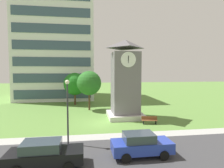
% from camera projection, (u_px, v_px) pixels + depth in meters
% --- Properties ---
extents(ground_plane, '(160.00, 160.00, 0.00)m').
position_uv_depth(ground_plane, '(103.00, 124.00, 21.38)').
color(ground_plane, '#567F38').
extents(street_asphalt, '(120.00, 7.20, 0.01)m').
position_uv_depth(street_asphalt, '(114.00, 158.00, 12.78)').
color(street_asphalt, '#38383A').
rests_on(street_asphalt, ground).
extents(kerb_strip, '(120.00, 1.60, 0.01)m').
position_uv_depth(kerb_strip, '(107.00, 136.00, 17.12)').
color(kerb_strip, '#9E9E99').
rests_on(kerb_strip, ground).
extents(office_building, '(16.08, 15.00, 22.40)m').
position_uv_depth(office_building, '(58.00, 50.00, 42.95)').
color(office_building, silver).
rests_on(office_building, ground).
extents(clock_tower, '(4.56, 4.56, 10.20)m').
position_uv_depth(clock_tower, '(125.00, 83.00, 24.03)').
color(clock_tower, slate).
rests_on(clock_tower, ground).
extents(park_bench, '(1.86, 0.80, 0.88)m').
position_uv_depth(park_bench, '(149.00, 120.00, 21.19)').
color(park_bench, brown).
rests_on(park_bench, ground).
extents(street_lamp, '(0.36, 0.36, 5.39)m').
position_uv_depth(street_lamp, '(68.00, 104.00, 15.12)').
color(street_lamp, '#333338').
rests_on(street_lamp, ground).
extents(tree_by_building, '(4.07, 4.07, 5.86)m').
position_uv_depth(tree_by_building, '(75.00, 84.00, 33.35)').
color(tree_by_building, '#513823').
rests_on(tree_by_building, ground).
extents(tree_streetside, '(3.80, 3.80, 6.18)m').
position_uv_depth(tree_streetside, '(89.00, 83.00, 28.64)').
color(tree_streetside, '#513823').
rests_on(tree_streetside, ground).
extents(parked_car_black, '(4.76, 2.02, 1.69)m').
position_uv_depth(parked_car_black, '(45.00, 154.00, 11.59)').
color(parked_car_black, black).
rests_on(parked_car_black, ground).
extents(parked_car_blue, '(4.33, 1.97, 1.69)m').
position_uv_depth(parked_car_blue, '(141.00, 144.00, 13.13)').
color(parked_car_blue, '#23389E').
rests_on(parked_car_blue, ground).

